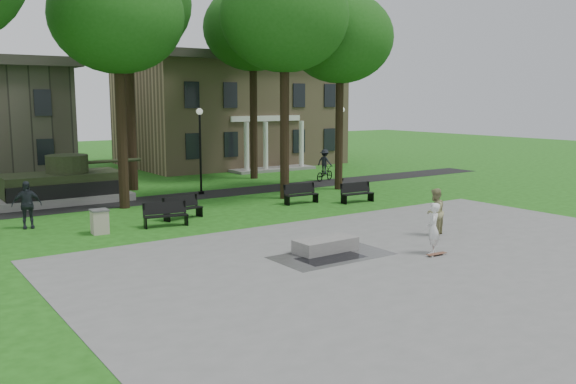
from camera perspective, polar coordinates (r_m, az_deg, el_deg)
name	(u,v)px	position (r m, az deg, el deg)	size (l,w,h in m)	color
ground	(334,236)	(23.55, 4.33, -4.11)	(120.00, 120.00, 0.00)	#1E5413
plaza	(433,264)	(20.03, 13.41, -6.58)	(22.00, 16.00, 0.02)	gray
footpath	(196,196)	(33.57, -8.65, -0.33)	(44.00, 2.60, 0.01)	black
building_right	(229,110)	(50.21, -5.50, 7.65)	(17.00, 12.00, 8.60)	#9E8460
tree_1	(117,17)	(30.28, -15.70, 15.48)	(6.20, 6.20, 11.63)	black
tree_2	(284,17)	(32.15, -0.33, 16.02)	(6.60, 6.60, 12.16)	black
tree_3	(340,38)	(35.55, 4.92, 14.12)	(6.00, 6.00, 11.19)	black
tree_4	(126,5)	(36.44, -14.88, 16.58)	(7.20, 7.20, 13.50)	black
tree_5	(253,29)	(40.49, -3.31, 14.99)	(6.40, 6.40, 12.44)	black
lamp_mid	(200,144)	(33.74, -8.22, 4.49)	(0.36, 0.36, 4.73)	black
lamp_right	(341,137)	(39.22, 5.03, 5.11)	(0.36, 0.36, 4.73)	black
tank_monument	(63,185)	(33.12, -20.31, 0.59)	(7.45, 3.40, 2.40)	gray
puddle	(331,258)	(20.26, 4.04, -6.16)	(2.20, 1.20, 0.00)	black
concrete_block	(326,245)	(21.03, 3.53, -4.96)	(2.20, 1.00, 0.45)	gray
skateboard	(437,255)	(21.07, 13.73, -5.71)	(0.78, 0.20, 0.07)	brown
skateboarder	(433,228)	(21.15, 13.42, -3.33)	(0.63, 0.41, 1.73)	white
friend_watching	(435,212)	(24.03, 13.59, -1.82)	(0.88, 0.69, 1.81)	#989462
pedestrian_walker	(27,205)	(26.82, -23.26, -1.11)	(1.14, 0.47, 1.94)	#20252B
cyclist	(325,168)	(39.26, 3.45, 2.26)	(1.91, 1.22, 2.02)	black
park_bench_0	(165,214)	(25.63, -11.44, -2.01)	(1.85, 0.84, 1.00)	black
park_bench_1	(182,207)	(27.12, -9.86, -1.39)	(1.85, 0.82, 1.00)	black
park_bench_2	(300,193)	(30.64, 1.17, -0.11)	(1.82, 0.63, 1.00)	black
park_bench_3	(356,192)	(31.19, 6.42, -0.01)	(1.83, 0.65, 1.00)	black
trash_bin	(100,221)	(24.88, -17.21, -2.64)	(0.71, 0.71, 0.96)	#BFB09D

